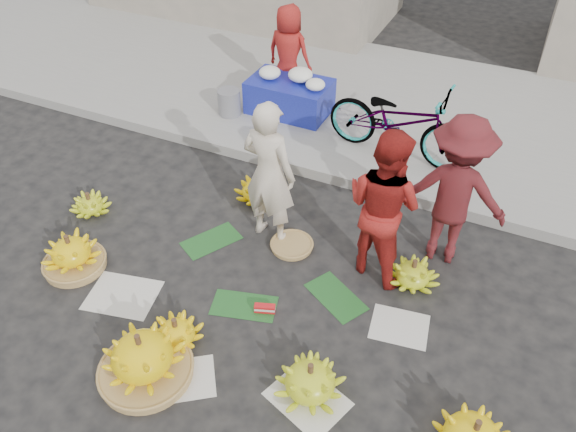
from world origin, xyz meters
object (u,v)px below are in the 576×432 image
at_px(banana_bunch_0, 72,254).
at_px(flower_table, 290,94).
at_px(vendor_cream, 269,174).
at_px(bicycle, 400,121).

bearing_deg(banana_bunch_0, flower_table, 78.51).
bearing_deg(flower_table, vendor_cream, -69.49).
xyz_separation_m(flower_table, bicycle, (1.77, -0.47, 0.23)).
distance_m(flower_table, bicycle, 1.84).
bearing_deg(bicycle, flower_table, 80.62).
xyz_separation_m(banana_bunch_0, vendor_cream, (1.68, 1.37, 0.66)).
bearing_deg(banana_bunch_0, bicycle, 53.06).
distance_m(vendor_cream, flower_table, 2.68).
bearing_deg(banana_bunch_0, vendor_cream, 39.20).
bearing_deg(flower_table, bicycle, -14.11).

